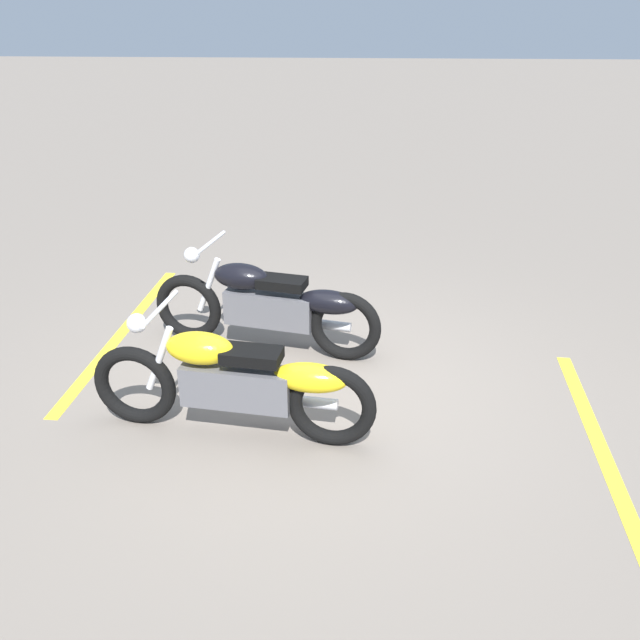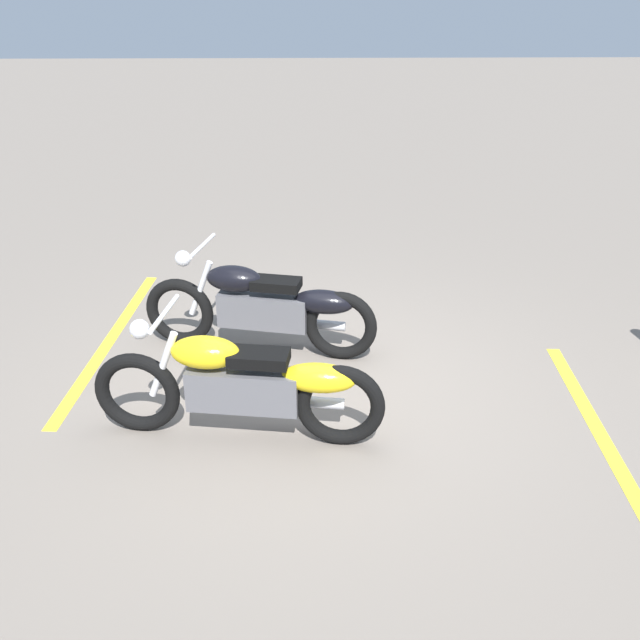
% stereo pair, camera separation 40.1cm
% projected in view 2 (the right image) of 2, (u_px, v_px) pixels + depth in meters
% --- Properties ---
extents(ground_plane, '(60.00, 60.00, 0.00)m').
position_uv_depth(ground_plane, '(314.00, 388.00, 6.12)').
color(ground_plane, slate).
extents(motorcycle_bright_foreground, '(2.22, 0.63, 1.04)m').
position_uv_depth(motorcycle_bright_foreground, '(244.00, 385.00, 5.27)').
color(motorcycle_bright_foreground, black).
rests_on(motorcycle_bright_foreground, ground).
extents(motorcycle_dark_foreground, '(2.20, 0.73, 1.04)m').
position_uv_depth(motorcycle_dark_foreground, '(264.00, 306.00, 6.54)').
color(motorcycle_dark_foreground, black).
rests_on(motorcycle_dark_foreground, ground).
extents(parking_stripe_near, '(0.32, 3.20, 0.01)m').
position_uv_depth(parking_stripe_near, '(111.00, 338.00, 6.97)').
color(parking_stripe_near, yellow).
rests_on(parking_stripe_near, ground).
extents(parking_stripe_mid, '(0.32, 3.20, 0.01)m').
position_uv_depth(parking_stripe_mid, '(608.00, 448.00, 5.32)').
color(parking_stripe_mid, yellow).
rests_on(parking_stripe_mid, ground).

